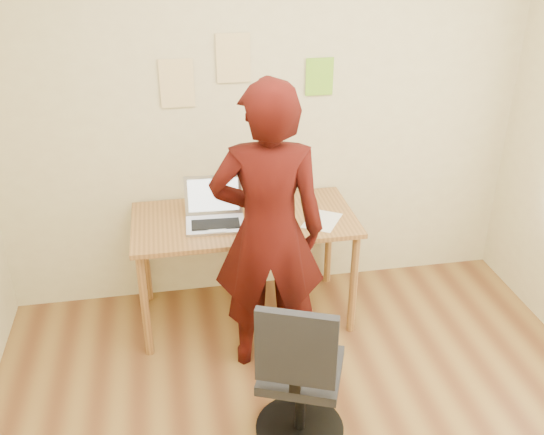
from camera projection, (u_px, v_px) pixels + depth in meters
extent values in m
cube|color=beige|center=(263.00, 104.00, 3.91)|extent=(3.50, 0.04, 2.70)
cube|color=#9F6D36|center=(244.00, 220.00, 3.82)|extent=(1.40, 0.70, 0.03)
cylinder|color=#9F6D36|center=(145.00, 306.00, 3.63)|extent=(0.05, 0.05, 0.71)
cylinder|color=#9F6D36|center=(353.00, 285.00, 3.83)|extent=(0.05, 0.05, 0.71)
cylinder|color=#9F6D36|center=(145.00, 256.00, 4.15)|extent=(0.05, 0.05, 0.71)
cylinder|color=#9F6D36|center=(329.00, 239.00, 4.36)|extent=(0.05, 0.05, 0.71)
cube|color=#A9A9B0|center=(215.00, 225.00, 3.71)|extent=(0.37, 0.27, 0.02)
cube|color=black|center=(215.00, 223.00, 3.71)|extent=(0.30, 0.15, 0.00)
cube|color=#A9A9B0|center=(213.00, 195.00, 3.79)|extent=(0.36, 0.09, 0.24)
cube|color=white|center=(213.00, 195.00, 3.79)|extent=(0.32, 0.07, 0.20)
cube|color=white|center=(322.00, 220.00, 3.78)|extent=(0.31, 0.33, 0.00)
cube|color=black|center=(291.00, 229.00, 3.67)|extent=(0.08, 0.12, 0.01)
cube|color=#3F4C59|center=(291.00, 229.00, 3.67)|extent=(0.07, 0.10, 0.00)
cube|color=#ECCE8D|center=(177.00, 83.00, 3.72)|extent=(0.21, 0.00, 0.30)
cube|color=#ECCE8D|center=(233.00, 58.00, 3.71)|extent=(0.21, 0.00, 0.30)
cube|color=#7EC82D|center=(320.00, 77.00, 3.86)|extent=(0.18, 0.00, 0.24)
cube|color=black|center=(301.00, 370.00, 3.04)|extent=(0.52, 0.52, 0.05)
cube|color=black|center=(296.00, 349.00, 2.74)|extent=(0.37, 0.18, 0.40)
cube|color=black|center=(295.00, 382.00, 2.84)|extent=(0.06, 0.05, 0.11)
cylinder|color=black|center=(300.00, 402.00, 3.14)|extent=(0.05, 0.05, 0.40)
cylinder|color=black|center=(300.00, 428.00, 3.22)|extent=(0.47, 0.47, 0.03)
imported|color=#350A07|center=(268.00, 232.00, 3.36)|extent=(0.70, 0.51, 1.75)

